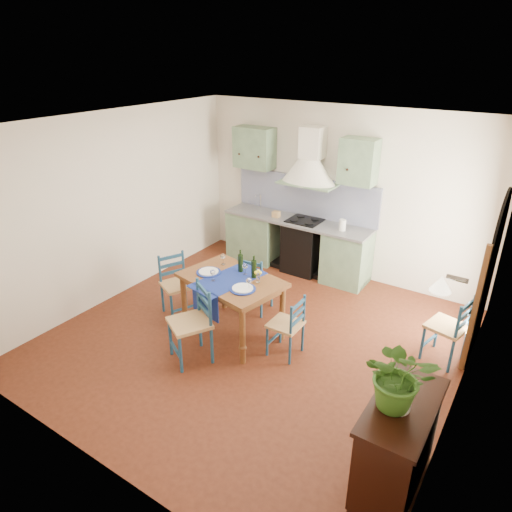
# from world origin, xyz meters

# --- Properties ---
(floor) EXTENTS (5.00, 5.00, 0.00)m
(floor) POSITION_xyz_m (0.00, 0.00, 0.00)
(floor) COLOR #411A0E
(floor) RESTS_ON ground
(back_wall) EXTENTS (5.00, 0.96, 2.80)m
(back_wall) POSITION_xyz_m (-0.47, 2.29, 1.05)
(back_wall) COLOR beige
(back_wall) RESTS_ON ground
(right_wall) EXTENTS (0.26, 5.00, 2.80)m
(right_wall) POSITION_xyz_m (2.50, 0.28, 1.34)
(right_wall) COLOR beige
(right_wall) RESTS_ON ground
(left_wall) EXTENTS (0.04, 5.00, 2.80)m
(left_wall) POSITION_xyz_m (-2.50, 0.00, 1.40)
(left_wall) COLOR beige
(left_wall) RESTS_ON ground
(ceiling) EXTENTS (5.00, 5.00, 0.01)m
(ceiling) POSITION_xyz_m (0.00, 0.00, 2.80)
(ceiling) COLOR white
(ceiling) RESTS_ON back_wall
(dining_table) EXTENTS (1.46, 1.15, 1.15)m
(dining_table) POSITION_xyz_m (-0.34, -0.05, 0.74)
(dining_table) COLOR brown
(dining_table) RESTS_ON ground
(chair_near) EXTENTS (0.64, 0.64, 1.00)m
(chair_near) POSITION_xyz_m (-0.41, -0.77, 0.52)
(chair_near) COLOR navy
(chair_near) RESTS_ON ground
(chair_far) EXTENTS (0.46, 0.46, 0.89)m
(chair_far) POSITION_xyz_m (-0.41, 0.61, 0.46)
(chair_far) COLOR navy
(chair_far) RESTS_ON ground
(chair_left) EXTENTS (0.56, 0.56, 0.90)m
(chair_left) POSITION_xyz_m (-1.31, -0.07, 0.47)
(chair_left) COLOR navy
(chair_left) RESTS_ON ground
(chair_right) EXTENTS (0.38, 0.38, 0.82)m
(chair_right) POSITION_xyz_m (0.52, -0.06, 0.43)
(chair_right) COLOR navy
(chair_right) RESTS_ON ground
(chair_spare) EXTENTS (0.52, 0.52, 0.92)m
(chair_spare) POSITION_xyz_m (2.23, 0.91, 0.47)
(chair_spare) COLOR navy
(chair_spare) RESTS_ON ground
(sideboard) EXTENTS (0.50, 1.05, 0.94)m
(sideboard) POSITION_xyz_m (2.26, -1.22, 0.51)
(sideboard) COLOR black
(sideboard) RESTS_ON ground
(potted_plant) EXTENTS (0.67, 0.63, 0.61)m
(potted_plant) POSITION_xyz_m (2.21, -1.28, 1.24)
(potted_plant) COLOR #35671E
(potted_plant) RESTS_ON sideboard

